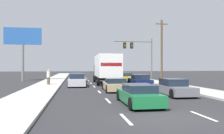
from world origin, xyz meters
TOP-DOWN VIEW (x-y plane):
  - ground_plane at (0.00, 25.00)m, footprint 140.00×140.00m
  - sidewalk_right at (6.77, 20.00)m, footprint 3.04×80.00m
  - sidewalk_left at (-6.77, 20.00)m, footprint 3.04×80.00m
  - lane_markings at (0.00, 19.89)m, footprint 3.54×52.00m
  - car_maroon at (-3.42, 22.68)m, footprint 2.01×4.49m
  - car_silver at (-3.50, 15.65)m, footprint 1.92×4.39m
  - box_truck at (0.05, 18.25)m, footprint 2.76×9.06m
  - car_tan at (-0.23, 10.47)m, footprint 2.10×4.35m
  - car_green at (-0.22, 3.20)m, footprint 1.84×4.39m
  - car_yellow at (3.44, 22.60)m, footprint 1.84×4.03m
  - car_navy at (3.26, 14.72)m, footprint 2.03×4.45m
  - car_gray at (3.51, 6.79)m, footprint 1.89×4.49m
  - traffic_signal_mast at (6.20, 26.69)m, footprint 6.47×0.69m
  - utility_pole_mid at (8.74, 22.14)m, footprint 1.80×0.28m
  - roadside_billboard at (-11.19, 25.42)m, footprint 5.26×0.36m
  - pedestrian_near_corner at (-6.62, 16.86)m, footprint 0.38×0.38m

SIDE VIEW (x-z plane):
  - ground_plane at x=0.00m, z-range 0.00..0.00m
  - lane_markings at x=0.00m, z-range 0.00..0.01m
  - sidewalk_right at x=6.77m, z-range 0.00..0.14m
  - sidewalk_left at x=-6.77m, z-range 0.00..0.14m
  - car_tan at x=-0.23m, z-range -0.04..1.08m
  - car_green at x=-0.22m, z-range -0.03..1.11m
  - car_gray at x=3.51m, z-range -0.06..1.16m
  - car_yellow at x=3.44m, z-range -0.05..1.17m
  - car_maroon at x=-3.42m, z-range -0.04..1.19m
  - car_navy at x=3.26m, z-range -0.06..1.21m
  - car_silver at x=-3.50m, z-range -0.07..1.28m
  - pedestrian_near_corner at x=-6.62m, z-range 0.14..1.82m
  - box_truck at x=0.05m, z-range 0.30..3.78m
  - utility_pole_mid at x=8.74m, z-range 0.14..9.06m
  - traffic_signal_mast at x=6.20m, z-range 1.60..8.35m
  - roadside_billboard at x=-11.19m, z-range 1.85..9.64m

